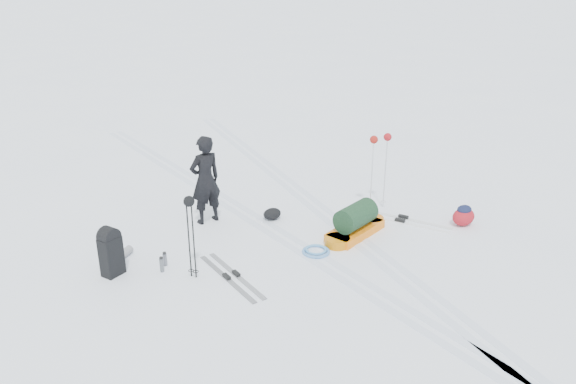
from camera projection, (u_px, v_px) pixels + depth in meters
name	position (u px, v px, depth m)	size (l,w,h in m)	color
ground	(295.00, 245.00, 9.93)	(200.00, 200.00, 0.00)	white
snow_hill_backdrop	(325.00, 303.00, 132.56)	(359.50, 192.00, 162.45)	white
ski_tracks	(297.00, 219.00, 10.92)	(3.38, 17.97, 0.01)	silver
skier	(205.00, 180.00, 10.51)	(0.62, 0.41, 1.71)	black
pulk_sled	(356.00, 223.00, 10.21)	(1.64, 0.91, 0.60)	orange
expedition_rucksack	(112.00, 251.00, 8.88)	(0.69, 0.82, 0.83)	black
ski_poles_black	(190.00, 211.00, 8.48)	(0.17, 0.17, 1.38)	black
ski_poles_silver	(380.00, 147.00, 10.93)	(0.50, 0.16, 1.56)	silver
touring_skis_grey	(232.00, 276.00, 8.88)	(0.32, 1.73, 0.06)	#97999F
touring_skis_white	(402.00, 220.00, 10.87)	(1.14, 1.84, 0.07)	white
rope_coil	(316.00, 251.00, 9.65)	(0.53, 0.53, 0.06)	#528AC9
small_daypack	(464.00, 216.00, 10.62)	(0.55, 0.48, 0.40)	maroon
thermos_pair	(163.00, 262.00, 9.09)	(0.19, 0.24, 0.26)	#595D61
stuff_sack	(272.00, 214.00, 10.89)	(0.43, 0.38, 0.23)	black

